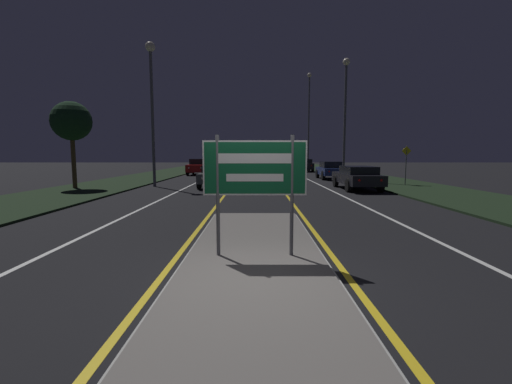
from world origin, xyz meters
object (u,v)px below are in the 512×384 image
Objects in this scene: streetlight_right_near at (346,103)px; streetlight_right_far at (310,111)px; car_receding_3 at (299,163)px; car_receding_0 at (358,177)px; car_approaching_2 at (239,164)px; warning_sign at (407,162)px; highway_sign at (256,173)px; streetlight_left_near at (153,88)px; car_approaching_1 at (200,166)px; car_receding_2 at (305,165)px; car_receding_1 at (332,170)px; car_approaching_0 at (218,175)px.

streetlight_right_far is at bearing 90.93° from streetlight_right_near.
car_receding_0 is at bearing -89.94° from car_receding_3.
car_receding_0 is at bearing -71.87° from car_approaching_2.
streetlight_right_far is at bearing 99.90° from warning_sign.
streetlight_left_near reaches higher than highway_sign.
car_approaching_2 is at bearing 71.99° from car_approaching_1.
highway_sign is at bearing -98.00° from car_receding_3.
streetlight_right_near reaches higher than car_receding_2.
car_receding_2 is 0.98× the size of car_approaching_2.
warning_sign is at bearing -80.10° from streetlight_right_far.
car_receding_1 is at bearing -28.54° from car_approaching_1.
car_receding_0 is (5.77, 13.12, -0.92)m from highway_sign.
car_receding_0 is 1.14× the size of car_receding_3.
streetlight_right_near is at bearing 131.50° from warning_sign.
streetlight_left_near is 2.07× the size of car_approaching_0.
car_receding_3 is at bearing 19.80° from car_approaching_2.
streetlight_left_near is 1.91× the size of car_approaching_2.
car_approaching_0 is (-8.87, -4.31, -4.96)m from streetlight_right_near.
streetlight_right_far reaches higher than car_approaching_2.
car_approaching_0 is (-8.47, -6.75, -0.05)m from car_receding_1.
car_approaching_1 is at bearing 101.49° from highway_sign.
streetlight_right_near reaches higher than car_approaching_0.
warning_sign reaches higher than highway_sign.
streetlight_right_far is 2.43× the size of car_approaching_1.
car_receding_2 is at bearing -27.95° from car_approaching_2.
car_receding_3 is 8.61m from car_approaching_2.
car_receding_3 is 1.73× the size of warning_sign.
streetlight_left_near is 0.98× the size of streetlight_right_near.
car_receding_1 is at bearing -87.82° from car_receding_2.
car_receding_3 is (0.13, 7.15, -0.00)m from car_receding_2.
highway_sign reaches higher than car_approaching_0.
streetlight_right_near is 2.10× the size of car_approaching_0.
streetlight_left_near reaches higher than car_receding_0.
car_approaching_2 is at bearing 117.98° from warning_sign.
car_approaching_2 is at bearing 80.25° from streetlight_left_near.
car_approaching_0 is (-8.00, -19.04, -0.06)m from car_receding_2.
car_receding_1 is 0.91× the size of car_approaching_2.
streetlight_left_near is 2.07× the size of car_receding_3.
streetlight_left_near is 1.81× the size of car_receding_0.
warning_sign is at bearing -48.50° from streetlight_right_near.
streetlight_right_near is at bearing 17.52° from streetlight_left_near.
streetlight_right_near is 6.22m from warning_sign.
streetlight_right_far is 14.63m from car_receding_1.
car_approaching_1 is 1.93× the size of warning_sign.
car_receding_3 is at bearing 72.76° from car_approaching_0.
car_approaching_2 is (3.30, 10.14, -0.08)m from car_approaching_1.
car_approaching_0 is 0.89× the size of car_approaching_1.
car_approaching_1 is at bearing -131.12° from car_receding_3.
car_receding_2 is at bearing 80.54° from highway_sign.
car_approaching_0 is 1.73× the size of warning_sign.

